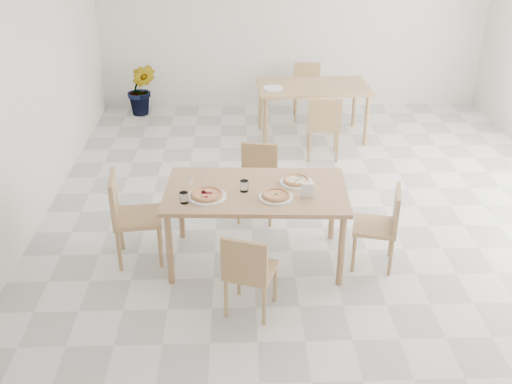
{
  "coord_description": "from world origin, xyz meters",
  "views": [
    {
      "loc": [
        -0.89,
        -5.84,
        3.2
      ],
      "look_at": [
        -0.72,
        -1.0,
        0.72
      ],
      "focal_mm": 42.0,
      "sensor_mm": 36.0,
      "label": 1
    }
  ],
  "objects_px": {
    "chair_west": "(128,212)",
    "second_table": "(313,91)",
    "plate_mushroom": "(296,182)",
    "chair_back_n": "(307,87)",
    "chair_east": "(384,222)",
    "tumbler_a": "(244,186)",
    "chair_south": "(248,269)",
    "potted_plant": "(142,89)",
    "chair_north": "(258,176)",
    "pizza_pepperoni": "(207,194)",
    "pizza_margherita": "(276,195)",
    "plate_margherita": "(276,197)",
    "napkin_holder": "(308,190)",
    "main_table": "(256,196)",
    "plate_pepperoni": "(207,197)",
    "plate_empty": "(273,88)",
    "tumbler_b": "(184,198)",
    "chair_back_s": "(324,123)",
    "pizza_mushroom": "(296,180)"
  },
  "relations": [
    {
      "from": "napkin_holder",
      "to": "chair_back_n",
      "type": "height_order",
      "value": "napkin_holder"
    },
    {
      "from": "main_table",
      "to": "potted_plant",
      "type": "relative_size",
      "value": 2.08
    },
    {
      "from": "pizza_margherita",
      "to": "chair_back_s",
      "type": "height_order",
      "value": "chair_back_s"
    },
    {
      "from": "chair_north",
      "to": "tumbler_a",
      "type": "relative_size",
      "value": 7.67
    },
    {
      "from": "plate_mushroom",
      "to": "main_table",
      "type": "bearing_deg",
      "value": -163.19
    },
    {
      "from": "plate_empty",
      "to": "plate_mushroom",
      "type": "bearing_deg",
      "value": -89.06
    },
    {
      "from": "chair_south",
      "to": "napkin_holder",
      "type": "xyz_separation_m",
      "value": [
        0.54,
        0.67,
        0.37
      ]
    },
    {
      "from": "chair_west",
      "to": "plate_margherita",
      "type": "distance_m",
      "value": 1.39
    },
    {
      "from": "plate_pepperoni",
      "to": "napkin_holder",
      "type": "bearing_deg",
      "value": -1.23
    },
    {
      "from": "main_table",
      "to": "plate_margherita",
      "type": "height_order",
      "value": "plate_margherita"
    },
    {
      "from": "plate_mushroom",
      "to": "chair_back_s",
      "type": "distance_m",
      "value": 2.32
    },
    {
      "from": "pizza_mushroom",
      "to": "tumbler_a",
      "type": "height_order",
      "value": "tumbler_a"
    },
    {
      "from": "plate_pepperoni",
      "to": "tumbler_b",
      "type": "xyz_separation_m",
      "value": [
        -0.19,
        -0.09,
        0.04
      ]
    },
    {
      "from": "chair_east",
      "to": "tumbler_a",
      "type": "bearing_deg",
      "value": -80.55
    },
    {
      "from": "plate_pepperoni",
      "to": "tumbler_a",
      "type": "distance_m",
      "value": 0.35
    },
    {
      "from": "chair_west",
      "to": "plate_pepperoni",
      "type": "height_order",
      "value": "chair_west"
    },
    {
      "from": "potted_plant",
      "to": "napkin_holder",
      "type": "bearing_deg",
      "value": -64.25
    },
    {
      "from": "plate_mushroom",
      "to": "chair_back_n",
      "type": "distance_m",
      "value": 3.91
    },
    {
      "from": "pizza_pepperoni",
      "to": "chair_back_s",
      "type": "relative_size",
      "value": 0.41
    },
    {
      "from": "tumbler_b",
      "to": "potted_plant",
      "type": "bearing_deg",
      "value": 102.81
    },
    {
      "from": "chair_west",
      "to": "chair_east",
      "type": "distance_m",
      "value": 2.36
    },
    {
      "from": "main_table",
      "to": "chair_back_n",
      "type": "height_order",
      "value": "chair_back_n"
    },
    {
      "from": "plate_mushroom",
      "to": "tumbler_b",
      "type": "bearing_deg",
      "value": -160.77
    },
    {
      "from": "pizza_pepperoni",
      "to": "tumbler_a",
      "type": "height_order",
      "value": "tumbler_a"
    },
    {
      "from": "pizza_margherita",
      "to": "plate_margherita",
      "type": "bearing_deg",
      "value": 0.0
    },
    {
      "from": "chair_north",
      "to": "plate_mushroom",
      "type": "relative_size",
      "value": 2.6
    },
    {
      "from": "plate_empty",
      "to": "chair_north",
      "type": "bearing_deg",
      "value": -97.49
    },
    {
      "from": "tumbler_a",
      "to": "second_table",
      "type": "bearing_deg",
      "value": 72.51
    },
    {
      "from": "pizza_mushroom",
      "to": "plate_empty",
      "type": "distance_m",
      "value": 2.9
    },
    {
      "from": "chair_east",
      "to": "plate_pepperoni",
      "type": "xyz_separation_m",
      "value": [
        -1.61,
        -0.02,
        0.3
      ]
    },
    {
      "from": "chair_east",
      "to": "plate_empty",
      "type": "distance_m",
      "value": 3.26
    },
    {
      "from": "chair_west",
      "to": "second_table",
      "type": "relative_size",
      "value": 0.56
    },
    {
      "from": "plate_mushroom",
      "to": "pizza_pepperoni",
      "type": "height_order",
      "value": "pizza_pepperoni"
    },
    {
      "from": "pizza_pepperoni",
      "to": "tumbler_a",
      "type": "relative_size",
      "value": 3.36
    },
    {
      "from": "chair_north",
      "to": "chair_back_n",
      "type": "xyz_separation_m",
      "value": [
        0.86,
        3.09,
        0.02
      ]
    },
    {
      "from": "tumbler_b",
      "to": "plate_pepperoni",
      "type": "bearing_deg",
      "value": 25.98
    },
    {
      "from": "chair_east",
      "to": "plate_pepperoni",
      "type": "distance_m",
      "value": 1.63
    },
    {
      "from": "pizza_mushroom",
      "to": "chair_back_s",
      "type": "height_order",
      "value": "chair_back_s"
    },
    {
      "from": "plate_margherita",
      "to": "tumbler_a",
      "type": "distance_m",
      "value": 0.31
    },
    {
      "from": "plate_margherita",
      "to": "potted_plant",
      "type": "relative_size",
      "value": 0.37
    },
    {
      "from": "chair_back_n",
      "to": "tumbler_b",
      "type": "bearing_deg",
      "value": -107.63
    },
    {
      "from": "chair_east",
      "to": "pizza_mushroom",
      "type": "bearing_deg",
      "value": -93.35
    },
    {
      "from": "chair_south",
      "to": "potted_plant",
      "type": "relative_size",
      "value": 0.94
    },
    {
      "from": "pizza_margherita",
      "to": "chair_south",
      "type": "bearing_deg",
      "value": -111.75
    },
    {
      "from": "main_table",
      "to": "chair_east",
      "type": "relative_size",
      "value": 2.14
    },
    {
      "from": "chair_east",
      "to": "pizza_margherita",
      "type": "distance_m",
      "value": 1.05
    },
    {
      "from": "chair_south",
      "to": "plate_empty",
      "type": "distance_m",
      "value": 3.88
    },
    {
      "from": "main_table",
      "to": "plate_margherita",
      "type": "relative_size",
      "value": 5.62
    },
    {
      "from": "potted_plant",
      "to": "pizza_pepperoni",
      "type": "bearing_deg",
      "value": -74.49
    },
    {
      "from": "chair_north",
      "to": "tumbler_a",
      "type": "xyz_separation_m",
      "value": [
        -0.16,
        -0.92,
        0.34
      ]
    }
  ]
}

